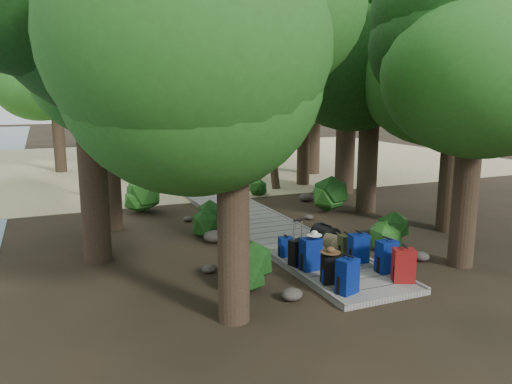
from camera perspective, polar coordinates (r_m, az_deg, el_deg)
name	(u,v)px	position (r m, az deg, el deg)	size (l,w,h in m)	color
ground	(276,235)	(14.00, 2.27, -4.98)	(120.00, 120.00, 0.00)	#312418
sand_beach	(155,163)	(28.98, -11.50, 3.23)	(40.00, 22.00, 0.02)	#C3B383
boardwalk	(261,225)	(14.86, 0.61, -3.78)	(2.00, 12.00, 0.12)	gray
backpack_left_a	(347,274)	(9.82, 10.41, -9.22)	(0.41, 0.28, 0.76)	navy
backpack_left_b	(331,267)	(10.27, 8.56, -8.52)	(0.36, 0.26, 0.66)	black
backpack_left_c	(311,252)	(10.96, 6.25, -6.87)	(0.42, 0.30, 0.78)	navy
backpack_left_d	(286,246)	(11.84, 3.44, -6.15)	(0.33, 0.24, 0.50)	navy
backpack_right_a	(404,264)	(10.66, 16.53, -7.85)	(0.43, 0.30, 0.76)	maroon
backpack_right_b	(387,255)	(11.12, 14.72, -6.95)	(0.43, 0.30, 0.77)	navy
backpack_right_c	(359,247)	(11.61, 11.65, -6.15)	(0.42, 0.30, 0.72)	navy
backpack_right_d	(346,244)	(12.06, 10.30, -5.87)	(0.36, 0.26, 0.55)	#36381A
duffel_right_khaki	(336,242)	(12.48, 9.15, -5.66)	(0.38, 0.56, 0.38)	brown
duffel_right_black	(326,234)	(13.03, 7.96, -4.76)	(0.44, 0.70, 0.44)	black
suitcase_on_boardwalk	(297,253)	(11.19, 4.76, -6.93)	(0.39, 0.21, 0.60)	black
lone_suitcase_on_sand	(203,179)	(21.17, -6.04, 1.45)	(0.42, 0.24, 0.66)	black
hat_brown	(331,249)	(10.10, 8.52, -6.51)	(0.41, 0.41, 0.12)	#51351E
hat_white	(314,233)	(10.81, 6.70, -4.66)	(0.33, 0.33, 0.11)	silver
kayak	(101,179)	(23.29, -17.32, 1.46)	(0.68, 3.10, 0.31)	#9D250D
sun_lounger	(251,172)	(23.34, -0.59, 2.33)	(0.58, 1.81, 0.58)	silver
tree_right_a	(474,89)	(11.93, 23.66, 10.77)	(4.80, 4.80, 8.00)	black
tree_right_b	(458,75)	(15.04, 22.09, 12.31)	(4.93, 4.93, 8.81)	black
tree_right_c	(372,68)	(16.83, 13.08, 13.68)	(5.45, 5.45, 9.43)	black
tree_right_d	(349,52)	(19.95, 10.54, 15.50)	(5.96, 5.96, 10.93)	black
tree_right_e	(305,91)	(21.56, 5.57, 11.38)	(4.44, 4.44, 7.99)	black
tree_right_f	(314,70)	(24.64, 6.69, 13.66)	(5.60, 5.60, 10.00)	black
tree_left_a	(232,92)	(8.15, -2.73, 11.31)	(4.69, 4.69, 7.82)	black
tree_left_b	(86,60)	(11.96, -18.88, 14.12)	(5.14, 5.14, 9.26)	black
tree_left_c	(107,99)	(14.73, -16.67, 10.18)	(4.32, 4.32, 7.51)	black
tree_back_a	(122,83)	(27.72, -15.07, 11.99)	(5.17, 5.17, 8.95)	black
tree_back_b	(188,82)	(28.82, -7.75, 12.39)	(5.11, 5.11, 9.13)	black
tree_back_c	(246,74)	(30.02, -1.17, 13.38)	(5.63, 5.63, 10.13)	black
tree_back_d	(55,90)	(26.88, -21.96, 10.75)	(4.89, 4.89, 8.15)	black
palm_right_a	(277,92)	(20.76, 2.40, 11.40)	(4.67, 4.67, 7.96)	#194112
palm_right_b	(272,98)	(25.01, 1.81, 10.72)	(3.84, 3.84, 7.41)	#194112
palm_right_c	(212,105)	(26.62, -5.01, 9.89)	(4.18, 4.18, 6.65)	#194112
palm_left_a	(85,99)	(19.30, -18.97, 10.03)	(4.67, 4.67, 7.43)	#194112
rock_left_a	(292,294)	(9.77, 4.13, -11.59)	(0.42, 0.38, 0.23)	#4C473F
rock_left_b	(209,268)	(11.20, -5.36, -8.68)	(0.35, 0.31, 0.19)	#4C473F
rock_left_c	(214,236)	(13.38, -4.82, -5.07)	(0.58, 0.52, 0.32)	#4C473F
rock_left_d	(188,219)	(15.64, -7.78, -3.05)	(0.30, 0.27, 0.16)	#4C473F
rock_right_a	(421,256)	(12.52, 18.37, -6.99)	(0.41, 0.37, 0.22)	#4C473F
rock_right_b	(377,230)	(14.45, 13.66, -4.21)	(0.51, 0.46, 0.28)	#4C473F
rock_right_c	(309,217)	(15.78, 6.06, -2.88)	(0.29, 0.27, 0.16)	#4C473F
rock_right_d	(306,197)	(18.46, 5.79, -0.59)	(0.55, 0.49, 0.30)	#4C473F
shrub_left_a	(248,267)	(10.19, -0.94, -8.62)	(0.98, 0.98, 0.88)	#225419
shrub_left_b	(210,219)	(14.19, -5.27, -3.12)	(0.89, 0.89, 0.80)	#225419
shrub_left_c	(139,195)	(17.00, -13.26, -0.37)	(1.29, 1.29, 1.16)	#225419
shrub_right_a	(391,234)	(13.05, 15.15, -4.66)	(0.94, 0.94, 0.84)	#225419
shrub_right_b	(327,195)	(16.51, 8.17, -0.32)	(1.41, 1.41, 1.27)	#225419
shrub_right_c	(259,187)	(19.35, 0.36, 0.63)	(0.79, 0.79, 0.71)	#225419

